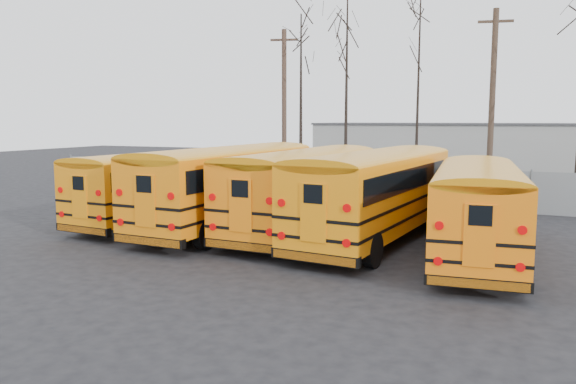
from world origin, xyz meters
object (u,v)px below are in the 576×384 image
at_px(bus_a, 168,180).
at_px(utility_pole_right, 492,103).
at_px(utility_pole_left, 284,106).
at_px(bus_c, 307,183).
at_px(bus_b, 232,179).
at_px(bus_d, 378,187).
at_px(bus_e, 477,201).

bearing_deg(bus_a, utility_pole_right, 50.05).
xyz_separation_m(utility_pole_left, utility_pole_right, (13.35, -2.11, -0.02)).
distance_m(bus_a, utility_pole_right, 18.04).
bearing_deg(bus_a, bus_c, 5.61).
xyz_separation_m(bus_b, utility_pole_right, (9.00, 13.01, 3.31)).
height_order(bus_d, bus_e, bus_d).
height_order(bus_c, utility_pole_left, utility_pole_left).
xyz_separation_m(bus_b, bus_e, (9.59, -1.13, -0.19)).
height_order(utility_pole_left, utility_pole_right, utility_pole_left).
relative_size(bus_d, utility_pole_left, 1.17).
distance_m(bus_b, bus_d, 6.07).
relative_size(bus_c, bus_e, 1.06).
distance_m(bus_d, utility_pole_left, 18.67).
relative_size(bus_b, utility_pole_left, 1.18).
xyz_separation_m(bus_d, utility_pole_left, (-10.41, 15.12, 3.35)).
relative_size(bus_a, utility_pole_right, 1.08).
distance_m(bus_a, bus_b, 3.33).
bearing_deg(bus_b, utility_pole_right, 57.34).
bearing_deg(bus_a, utility_pole_left, 98.11).
height_order(bus_b, bus_d, bus_b).
xyz_separation_m(bus_d, utility_pole_right, (2.93, 13.01, 3.34)).
xyz_separation_m(bus_d, bus_e, (3.52, -1.13, -0.17)).
bearing_deg(bus_e, utility_pole_left, 125.08).
bearing_deg(utility_pole_right, bus_a, -145.53).
height_order(bus_b, utility_pole_left, utility_pole_left).
bearing_deg(bus_d, bus_b, -174.36).
distance_m(bus_a, bus_c, 6.41).
bearing_deg(bus_e, bus_b, 167.76).
relative_size(bus_a, bus_c, 0.94).
xyz_separation_m(bus_b, utility_pole_left, (-4.34, 15.13, 3.33)).
bearing_deg(bus_d, utility_pole_right, 82.92).
bearing_deg(utility_pole_left, bus_c, -78.46).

